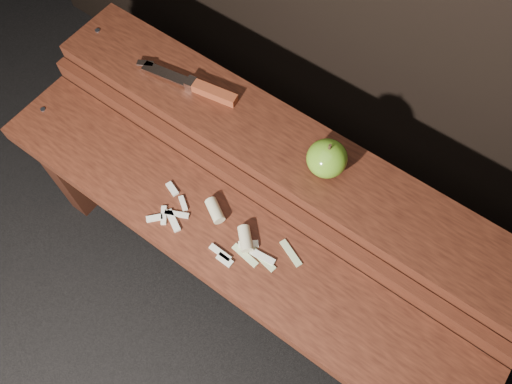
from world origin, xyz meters
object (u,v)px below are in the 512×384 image
Objects in this scene: bench_front_tier at (224,251)px; apple at (327,158)px; bench_rear_tier at (283,166)px; knife at (202,88)px.

apple reaches higher than bench_front_tier.
knife is at bearing 177.30° from bench_rear_tier.
apple reaches higher than bench_rear_tier.
bench_rear_tier is (0.00, 0.23, 0.06)m from bench_front_tier.
knife reaches higher than bench_rear_tier.
apple is (0.10, 0.23, 0.18)m from bench_front_tier.
knife is at bearing 134.79° from bench_front_tier.
apple is at bearing 67.04° from bench_front_tier.
apple is at bearing -1.17° from knife.
bench_front_tier is 0.31m from apple.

